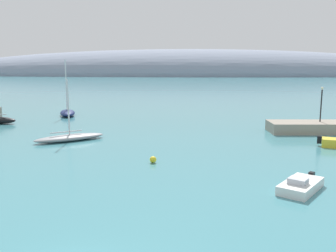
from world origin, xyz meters
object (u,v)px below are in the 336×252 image
at_px(sailboat_grey_near_shore, 70,137).
at_px(harbor_lamp_post, 321,100).
at_px(mooring_buoy_yellow, 153,160).
at_px(sailboat_navy_end_of_line, 67,112).
at_px(motorboat_white_foreground, 301,185).

relative_size(sailboat_grey_near_shore, harbor_lamp_post, 1.75).
xyz_separation_m(sailboat_grey_near_shore, mooring_buoy_yellow, (10.13, -8.65, -0.11)).
distance_m(sailboat_navy_end_of_line, harbor_lamp_post, 38.34).
xyz_separation_m(motorboat_white_foreground, harbor_lamp_post, (8.66, 22.07, 3.63)).
bearing_deg(sailboat_grey_near_shore, motorboat_white_foreground, -70.46).
xyz_separation_m(sailboat_grey_near_shore, motorboat_white_foreground, (20.79, -15.11, -0.04)).
bearing_deg(motorboat_white_foreground, sailboat_navy_end_of_line, -106.60).
bearing_deg(mooring_buoy_yellow, sailboat_grey_near_shore, 139.52).
bearing_deg(sailboat_grey_near_shore, sailboat_navy_end_of_line, 74.53).
distance_m(sailboat_grey_near_shore, motorboat_white_foreground, 25.70).
xyz_separation_m(sailboat_navy_end_of_line, harbor_lamp_post, (36.12, -12.42, 3.42)).
distance_m(motorboat_white_foreground, mooring_buoy_yellow, 12.46).
distance_m(sailboat_grey_near_shore, mooring_buoy_yellow, 13.32).
xyz_separation_m(motorboat_white_foreground, mooring_buoy_yellow, (-10.66, 6.46, -0.07)).
relative_size(sailboat_navy_end_of_line, mooring_buoy_yellow, 15.57).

